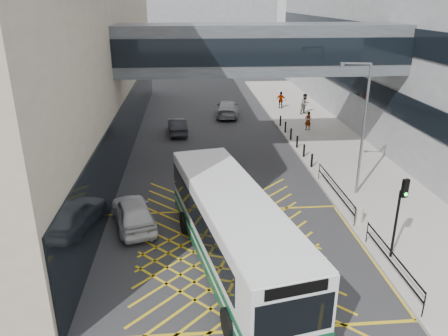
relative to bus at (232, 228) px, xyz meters
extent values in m
plane|color=#333335|center=(0.07, 0.59, -1.76)|extent=(120.00, 120.00, 0.00)
cube|color=black|center=(-5.89, 16.59, 0.24)|extent=(0.10, 41.50, 4.00)
cube|color=black|center=(12.03, 24.59, 2.24)|extent=(0.10, 43.50, 1.60)
cube|color=black|center=(12.03, 24.59, 6.24)|extent=(0.10, 43.50, 1.60)
cube|color=gray|center=(-1.93, 60.59, 7.24)|extent=(28.00, 16.00, 18.00)
cube|color=#474C51|center=(3.07, 12.59, 5.74)|extent=(20.00, 4.00, 3.00)
cube|color=black|center=(3.07, 10.57, 5.74)|extent=(19.50, 0.06, 1.60)
cube|color=black|center=(3.07, 14.61, 5.74)|extent=(19.50, 0.06, 1.60)
cube|color=#ADA89F|center=(9.07, 15.59, -1.68)|extent=(6.00, 54.00, 0.16)
cube|color=gold|center=(0.07, 0.59, -1.75)|extent=(12.00, 9.00, 0.01)
cube|color=silver|center=(0.02, -0.12, 0.04)|extent=(4.91, 11.88, 2.85)
cube|color=#0E4629|center=(0.02, -0.12, -1.21)|extent=(4.96, 11.93, 0.36)
cube|color=#0E4629|center=(0.02, -0.12, -0.65)|extent=(4.98, 11.94, 0.23)
cube|color=black|center=(-0.10, 0.50, 0.40)|extent=(4.67, 10.45, 1.11)
cube|color=black|center=(1.18, -5.78, 0.30)|extent=(2.39, 0.57, 1.26)
cube|color=black|center=(1.19, -5.80, 1.25)|extent=(1.87, 0.44, 0.37)
cube|color=silver|center=(0.02, -0.12, 1.47)|extent=(4.87, 11.78, 0.11)
cube|color=black|center=(-1.14, 5.56, -1.23)|extent=(2.60, 0.63, 0.32)
cylinder|color=black|center=(-0.52, -4.10, -1.23)|extent=(0.50, 1.09, 1.05)
cylinder|color=black|center=(2.09, -3.57, -1.23)|extent=(0.50, 1.09, 1.05)
cylinder|color=black|center=(-1.95, 2.92, -1.23)|extent=(0.50, 1.09, 1.05)
cylinder|color=black|center=(0.65, 3.45, -1.23)|extent=(0.50, 1.09, 1.05)
imported|color=silver|center=(-4.43, 3.80, -1.01)|extent=(3.13, 5.04, 1.49)
imported|color=#222228|center=(-2.54, 19.47, -1.10)|extent=(1.99, 4.31, 1.31)
imported|color=#989AA0|center=(2.07, 24.97, -0.98)|extent=(2.62, 5.19, 1.55)
cylinder|color=black|center=(6.81, -0.15, -0.06)|extent=(0.13, 0.13, 3.08)
cube|color=black|center=(6.86, -0.34, 1.66)|extent=(0.29, 0.22, 0.77)
sphere|color=#19E533|center=(6.89, -0.43, 1.44)|extent=(0.18, 0.18, 0.14)
cylinder|color=slate|center=(7.74, 6.37, 2.00)|extent=(0.17, 0.17, 7.20)
cube|color=slate|center=(7.03, 6.51, 5.61)|extent=(1.43, 0.36, 0.09)
cylinder|color=slate|center=(6.33, 6.64, 5.53)|extent=(0.30, 0.30, 0.23)
cylinder|color=#ADA89E|center=(6.55, 3.00, -1.19)|extent=(0.47, 0.47, 0.81)
cube|color=black|center=(6.22, -1.41, -0.65)|extent=(0.05, 5.00, 0.05)
cube|color=black|center=(6.22, -1.41, -1.05)|extent=(0.05, 5.00, 0.05)
cube|color=black|center=(6.22, 5.59, -0.65)|extent=(0.05, 6.00, 0.05)
cube|color=black|center=(6.22, 5.59, -1.05)|extent=(0.05, 6.00, 0.05)
cylinder|color=black|center=(6.22, -3.91, -1.10)|extent=(0.04, 0.04, 1.00)
cylinder|color=black|center=(6.22, 1.09, -1.10)|extent=(0.04, 0.04, 1.00)
cylinder|color=black|center=(6.22, 2.59, -1.10)|extent=(0.04, 0.04, 1.00)
cylinder|color=black|center=(6.22, 8.59, -1.10)|extent=(0.04, 0.04, 1.00)
cylinder|color=black|center=(6.32, 10.59, -1.15)|extent=(0.14, 0.14, 0.90)
cylinder|color=black|center=(6.32, 12.59, -1.15)|extent=(0.14, 0.14, 0.90)
cylinder|color=black|center=(6.32, 14.59, -1.15)|extent=(0.14, 0.14, 0.90)
cylinder|color=black|center=(6.32, 16.59, -1.15)|extent=(0.14, 0.14, 0.90)
cylinder|color=black|center=(6.32, 18.59, -1.15)|extent=(0.14, 0.14, 0.90)
cylinder|color=black|center=(6.32, 20.59, -1.15)|extent=(0.14, 0.14, 0.90)
imported|color=gray|center=(8.31, 19.11, -0.81)|extent=(0.73, 0.61, 1.58)
imported|color=gray|center=(9.48, 24.56, -0.63)|extent=(1.09, 0.97, 1.94)
imported|color=gray|center=(7.68, 27.04, -0.76)|extent=(1.09, 0.81, 1.67)
camera|label=1|loc=(-1.62, -15.51, 8.65)|focal=35.00mm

